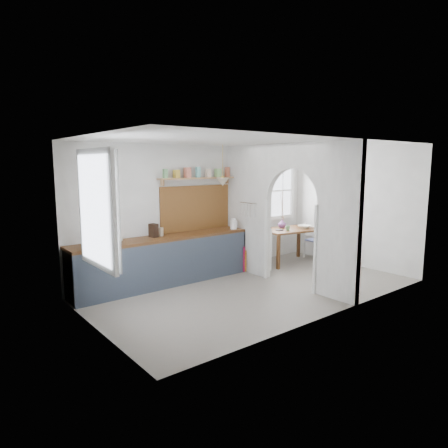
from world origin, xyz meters
TOP-DOWN VIEW (x-y plane):
  - floor at (0.00, 0.00)m, footprint 5.80×3.20m
  - ceiling at (0.00, 0.00)m, footprint 5.80×3.20m
  - walls at (0.00, 0.00)m, footprint 5.81×3.21m
  - partition at (0.70, 0.06)m, footprint 0.12×3.20m
  - kitchen_window at (-2.87, 0.00)m, footprint 0.10×1.16m
  - nook_window at (1.80, 1.56)m, footprint 1.76×0.10m
  - counter at (-1.13, 1.33)m, footprint 3.50×0.60m
  - sink at (-2.43, 1.30)m, footprint 0.40×0.40m
  - backsplash at (-0.20, 1.58)m, footprint 1.65×0.03m
  - shelf at (-0.20, 1.49)m, footprint 1.75×0.20m
  - pendant_lamp at (0.15, 1.15)m, footprint 0.26×0.26m
  - utensil_rail at (0.61, 0.90)m, footprint 0.02×0.50m
  - dining_table at (1.93, 0.97)m, footprint 1.37×1.03m
  - chair_left at (0.97, 0.96)m, footprint 0.46×0.46m
  - chair_right at (2.76, 0.90)m, footprint 0.42×0.42m
  - kettle at (0.46, 1.18)m, footprint 0.19×0.16m
  - mug_a at (-2.19, 1.30)m, footprint 0.11×0.11m
  - mug_b at (-1.96, 1.36)m, footprint 0.14×0.14m
  - knife_block at (-1.28, 1.38)m, footprint 0.14×0.18m
  - jar at (-1.12, 1.40)m, footprint 0.13×0.13m
  - towel_magenta at (0.58, 0.98)m, footprint 0.02×0.03m
  - towel_orange at (0.58, 0.93)m, footprint 0.02×0.03m
  - bowl at (2.28, 0.83)m, footprint 0.33×0.33m
  - table_cup at (1.73, 0.84)m, footprint 0.13×0.13m
  - plate at (1.61, 0.98)m, footprint 0.22×0.22m
  - vase at (1.91, 1.19)m, footprint 0.22×0.22m

SIDE VIEW (x-z plane):
  - floor at x=0.00m, z-range -0.01..0.01m
  - towel_orange at x=0.58m, z-range 0.03..0.47m
  - towel_magenta at x=0.58m, z-range 0.01..0.54m
  - dining_table at x=1.93m, z-range 0.00..0.78m
  - chair_right at x=2.76m, z-range 0.00..0.85m
  - chair_left at x=0.97m, z-range 0.00..0.88m
  - counter at x=-1.13m, z-range 0.01..0.91m
  - plate at x=1.61m, z-range 0.78..0.79m
  - bowl at x=2.28m, z-range 0.78..0.85m
  - table_cup at x=1.73m, z-range 0.78..0.88m
  - vase at x=1.91m, z-range 0.78..0.97m
  - sink at x=-2.43m, z-range 0.88..0.90m
  - mug_b at x=-1.96m, z-range 0.90..0.99m
  - mug_a at x=-2.19m, z-range 0.90..0.99m
  - jar at x=-1.12m, z-range 0.90..1.06m
  - kettle at x=0.46m, z-range 0.90..1.11m
  - knife_block at x=-1.28m, z-range 0.90..1.15m
  - walls at x=0.00m, z-range 0.00..2.60m
  - backsplash at x=-0.20m, z-range 0.90..1.80m
  - utensil_rail at x=0.61m, z-range 1.44..1.46m
  - partition at x=0.70m, z-range 0.15..2.75m
  - nook_window at x=1.80m, z-range 0.95..2.25m
  - kitchen_window at x=-2.87m, z-range 0.90..2.40m
  - pendant_lamp at x=0.15m, z-range 1.80..1.96m
  - shelf at x=-0.20m, z-range 1.90..2.11m
  - ceiling at x=0.00m, z-range 2.60..2.60m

